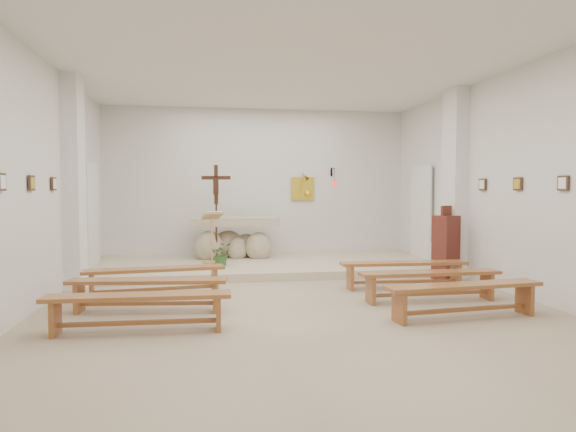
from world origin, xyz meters
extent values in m
cube|color=#C4AE8E|center=(0.00, 0.00, 0.00)|extent=(7.00, 10.00, 0.00)
cube|color=silver|center=(-3.49, 0.00, 1.75)|extent=(0.02, 10.00, 3.50)
cube|color=silver|center=(3.49, 0.00, 1.75)|extent=(0.02, 10.00, 3.50)
cube|color=silver|center=(0.00, 4.99, 1.75)|extent=(7.00, 0.02, 3.50)
cube|color=silver|center=(0.00, 0.00, 3.49)|extent=(7.00, 10.00, 0.02)
cube|color=beige|center=(0.00, 3.50, 0.07)|extent=(6.98, 3.00, 0.15)
cube|color=white|center=(-3.37, 2.00, 1.75)|extent=(0.26, 0.55, 3.50)
cube|color=white|center=(3.37, 2.00, 1.75)|extent=(0.26, 0.55, 3.50)
cube|color=gold|center=(1.05, 4.96, 1.65)|extent=(0.55, 0.04, 0.55)
cube|color=black|center=(1.75, 4.97, 2.05)|extent=(0.04, 0.02, 0.20)
cylinder|color=black|center=(1.75, 4.82, 2.12)|extent=(0.02, 0.30, 0.02)
cylinder|color=black|center=(1.75, 4.67, 1.95)|extent=(0.01, 0.01, 0.34)
sphere|color=red|center=(1.75, 4.67, 1.76)|extent=(0.11, 0.11, 0.11)
cube|color=#41291C|center=(-3.47, -0.80, 1.72)|extent=(0.03, 0.20, 0.20)
cube|color=#41291C|center=(-3.47, 0.20, 1.72)|extent=(0.03, 0.20, 0.20)
cube|color=#41291C|center=(-3.47, 1.20, 1.72)|extent=(0.03, 0.20, 0.20)
cube|color=#41291C|center=(3.47, -0.80, 1.72)|extent=(0.03, 0.20, 0.20)
cube|color=#41291C|center=(3.47, 0.20, 1.72)|extent=(0.03, 0.20, 0.20)
cube|color=#41291C|center=(3.47, 1.20, 1.72)|extent=(0.03, 0.20, 0.20)
cube|color=silver|center=(-3.43, 2.70, 0.27)|extent=(0.10, 0.85, 0.52)
cube|color=silver|center=(3.43, 2.70, 0.27)|extent=(0.10, 0.85, 0.52)
ellipsoid|color=beige|center=(-1.16, 4.06, 0.41)|extent=(0.61, 0.52, 0.69)
ellipsoid|color=beige|center=(-0.09, 4.03, 0.39)|extent=(0.57, 0.48, 0.65)
ellipsoid|color=beige|center=(-0.73, 4.37, 0.43)|extent=(0.65, 0.55, 0.61)
ellipsoid|color=beige|center=(-0.33, 4.32, 0.37)|extent=(0.53, 0.45, 0.57)
ellipsoid|color=beige|center=(-0.54, 4.13, 0.34)|extent=(0.45, 0.38, 0.53)
cube|color=beige|center=(-0.59, 4.18, 0.94)|extent=(1.92, 0.84, 0.18)
cube|color=tan|center=(-1.10, 3.40, 0.17)|extent=(0.41, 0.41, 0.04)
cylinder|color=tan|center=(-1.10, 3.40, 0.60)|extent=(0.05, 0.05, 0.91)
cube|color=tan|center=(-1.09, 3.38, 1.10)|extent=(0.45, 0.39, 0.15)
cube|color=white|center=(-1.08, 3.35, 1.15)|extent=(0.38, 0.32, 0.12)
cylinder|color=#392012|center=(-1.00, 3.88, 0.17)|extent=(0.26, 0.26, 0.03)
cylinder|color=#392012|center=(-1.00, 3.88, 0.75)|extent=(0.04, 0.04, 1.20)
cube|color=#392012|center=(-1.00, 3.88, 1.74)|extent=(0.08, 0.07, 0.82)
cube|color=#392012|center=(-1.00, 3.88, 1.88)|extent=(0.60, 0.16, 0.08)
cube|color=#392012|center=(-1.00, 3.85, 1.70)|extent=(0.12, 0.06, 0.35)
imported|color=#315D25|center=(-0.92, 3.03, 0.38)|extent=(0.43, 0.38, 0.46)
cube|color=#5B221A|center=(3.09, 1.75, 0.58)|extent=(0.47, 0.47, 1.16)
cube|color=#5B221A|center=(3.09, 1.75, 1.25)|extent=(0.24, 0.13, 0.19)
cube|color=brown|center=(-2.00, 1.03, 0.42)|extent=(2.12, 0.59, 0.05)
cube|color=brown|center=(-2.90, 0.92, 0.20)|extent=(0.09, 0.31, 0.40)
cube|color=brown|center=(-1.10, 1.15, 0.20)|extent=(0.09, 0.31, 0.40)
cube|color=brown|center=(-2.00, 1.03, 0.11)|extent=(1.76, 0.28, 0.05)
cube|color=brown|center=(2.00, 1.03, 0.42)|extent=(2.11, 0.42, 0.05)
cube|color=brown|center=(1.09, 1.07, 0.20)|extent=(0.07, 0.31, 0.40)
cube|color=brown|center=(2.90, 1.00, 0.20)|extent=(0.07, 0.31, 0.40)
cube|color=brown|center=(2.00, 1.03, 0.11)|extent=(1.76, 0.13, 0.05)
cube|color=brown|center=(-2.00, 0.03, 0.42)|extent=(2.12, 0.59, 0.05)
cube|color=brown|center=(-2.90, 0.15, 0.20)|extent=(0.09, 0.31, 0.40)
cube|color=brown|center=(-1.10, -0.08, 0.20)|extent=(0.09, 0.31, 0.40)
cube|color=brown|center=(-2.00, 0.03, 0.11)|extent=(1.76, 0.27, 0.05)
cube|color=brown|center=(2.00, 0.03, 0.42)|extent=(2.10, 0.35, 0.05)
cube|color=brown|center=(1.09, 0.03, 0.20)|extent=(0.06, 0.31, 0.40)
cube|color=brown|center=(2.90, 0.04, 0.20)|extent=(0.06, 0.31, 0.40)
cube|color=brown|center=(2.00, 0.03, 0.11)|extent=(1.76, 0.07, 0.05)
cube|color=brown|center=(-2.00, -0.96, 0.42)|extent=(2.11, 0.40, 0.05)
cube|color=brown|center=(-2.90, -0.94, 0.20)|extent=(0.07, 0.31, 0.40)
cube|color=brown|center=(-1.09, -0.99, 0.20)|extent=(0.07, 0.31, 0.40)
cube|color=brown|center=(-2.00, -0.96, 0.11)|extent=(1.76, 0.11, 0.05)
cube|color=brown|center=(2.00, -0.96, 0.42)|extent=(2.12, 0.55, 0.05)
cube|color=brown|center=(1.10, -1.06, 0.20)|extent=(0.09, 0.31, 0.40)
cube|color=brown|center=(2.90, -0.87, 0.20)|extent=(0.09, 0.31, 0.40)
cube|color=brown|center=(2.00, -0.96, 0.11)|extent=(1.76, 0.24, 0.05)
camera|label=1|loc=(-1.24, -6.95, 1.64)|focal=32.00mm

